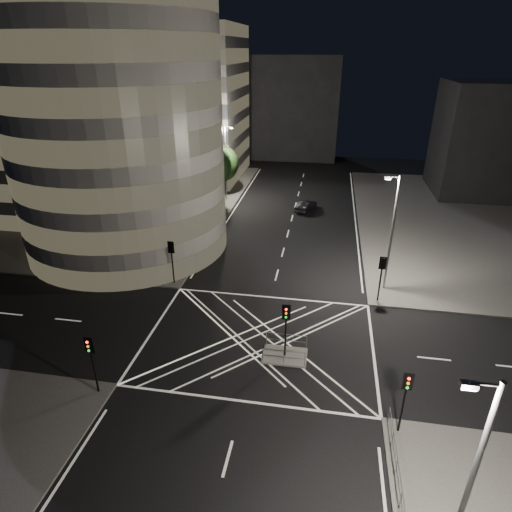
% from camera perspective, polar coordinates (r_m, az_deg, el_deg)
% --- Properties ---
extents(ground, '(120.00, 120.00, 0.00)m').
position_cam_1_polar(ground, '(31.35, 0.44, -11.18)').
color(ground, black).
rests_on(ground, ground).
extents(sidewalk_far_left, '(42.00, 42.00, 0.15)m').
position_cam_1_polar(sidewalk_far_left, '(64.14, -21.93, 6.96)').
color(sidewalk_far_left, '#514F4C').
rests_on(sidewalk_far_left, ground).
extents(central_island, '(3.00, 2.00, 0.15)m').
position_cam_1_polar(central_island, '(29.94, 3.85, -13.14)').
color(central_island, slate).
rests_on(central_island, ground).
extents(office_tower_curved, '(30.00, 29.00, 27.20)m').
position_cam_1_polar(office_tower_curved, '(50.36, -20.73, 17.22)').
color(office_tower_curved, gray).
rests_on(office_tower_curved, sidewalk_far_left).
extents(office_block_rear, '(24.00, 16.00, 22.00)m').
position_cam_1_polar(office_block_rear, '(71.99, -12.18, 19.20)').
color(office_block_rear, gray).
rests_on(office_block_rear, sidewalk_far_left).
extents(building_right_far, '(14.00, 12.00, 15.00)m').
position_cam_1_polar(building_right_far, '(69.25, 28.98, 13.46)').
color(building_right_far, black).
rests_on(building_right_far, sidewalk_far_right).
extents(building_far_end, '(18.00, 8.00, 18.00)m').
position_cam_1_polar(building_far_end, '(83.66, 4.43, 19.05)').
color(building_far_end, black).
rests_on(building_far_end, ground).
extents(tree_a, '(4.96, 4.96, 7.39)m').
position_cam_1_polar(tree_a, '(39.33, -12.64, 4.07)').
color(tree_a, black).
rests_on(tree_a, sidewalk_far_left).
extents(tree_b, '(5.19, 5.19, 7.88)m').
position_cam_1_polar(tree_b, '(44.46, -9.89, 7.36)').
color(tree_b, black).
rests_on(tree_b, sidewalk_far_left).
extents(tree_c, '(3.82, 3.82, 6.22)m').
position_cam_1_polar(tree_c, '(50.14, -7.60, 8.59)').
color(tree_c, black).
rests_on(tree_c, sidewalk_far_left).
extents(tree_d, '(4.88, 4.88, 8.33)m').
position_cam_1_polar(tree_d, '(55.29, -5.88, 11.93)').
color(tree_d, black).
rests_on(tree_d, sidewalk_far_left).
extents(tree_e, '(4.20, 4.20, 6.73)m').
position_cam_1_polar(tree_e, '(61.21, -4.34, 12.19)').
color(tree_e, black).
rests_on(tree_e, sidewalk_far_left).
extents(traffic_signal_fl, '(0.55, 0.22, 4.00)m').
position_cam_1_polar(traffic_signal_fl, '(37.56, -11.18, 0.19)').
color(traffic_signal_fl, black).
rests_on(traffic_signal_fl, sidewalk_far_left).
extents(traffic_signal_nl, '(0.55, 0.22, 4.00)m').
position_cam_1_polar(traffic_signal_nl, '(27.19, -21.14, -12.17)').
color(traffic_signal_nl, black).
rests_on(traffic_signal_nl, sidewalk_near_left).
extents(traffic_signal_fr, '(0.55, 0.22, 4.00)m').
position_cam_1_polar(traffic_signal_fr, '(35.64, 16.41, -1.89)').
color(traffic_signal_fr, black).
rests_on(traffic_signal_fr, sidewalk_far_right).
extents(traffic_signal_nr, '(0.55, 0.22, 4.00)m').
position_cam_1_polar(traffic_signal_nr, '(24.47, 19.34, -16.71)').
color(traffic_signal_nr, black).
rests_on(traffic_signal_nr, sidewalk_near_right).
extents(traffic_signal_island, '(0.55, 0.22, 4.00)m').
position_cam_1_polar(traffic_signal_island, '(28.24, 4.02, -8.66)').
color(traffic_signal_island, black).
rests_on(traffic_signal_island, central_island).
extents(street_lamp_left_near, '(1.25, 0.25, 10.00)m').
position_cam_1_polar(street_lamp_left_near, '(41.29, -9.87, 6.64)').
color(street_lamp_left_near, slate).
rests_on(street_lamp_left_near, sidewalk_far_left).
extents(street_lamp_left_far, '(1.25, 0.25, 10.00)m').
position_cam_1_polar(street_lamp_left_far, '(57.87, -4.05, 12.50)').
color(street_lamp_left_far, slate).
rests_on(street_lamp_left_far, sidewalk_far_left).
extents(street_lamp_right_far, '(1.25, 0.25, 10.00)m').
position_cam_1_polar(street_lamp_right_far, '(36.65, 17.60, 3.26)').
color(street_lamp_right_far, slate).
rests_on(street_lamp_right_far, sidewalk_far_right).
extents(street_lamp_right_near, '(1.25, 0.25, 10.00)m').
position_cam_1_polar(street_lamp_right_near, '(17.96, 26.34, -25.83)').
color(street_lamp_right_near, slate).
rests_on(street_lamp_right_near, sidewalk_near_right).
extents(railing_island_south, '(2.80, 0.06, 1.10)m').
position_cam_1_polar(railing_island_south, '(28.85, 3.68, -13.28)').
color(railing_island_south, slate).
rests_on(railing_island_south, central_island).
extents(railing_island_north, '(2.80, 0.06, 1.10)m').
position_cam_1_polar(railing_island_north, '(30.26, 4.07, -11.15)').
color(railing_island_north, slate).
rests_on(railing_island_north, central_island).
extents(sedan, '(2.71, 4.39, 1.37)m').
position_cam_1_polar(sedan, '(55.81, 6.69, 6.68)').
color(sedan, black).
rests_on(sedan, ground).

